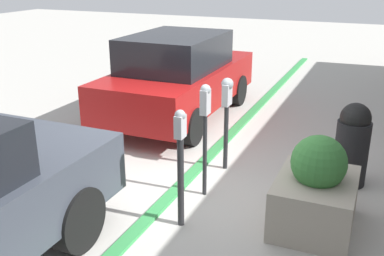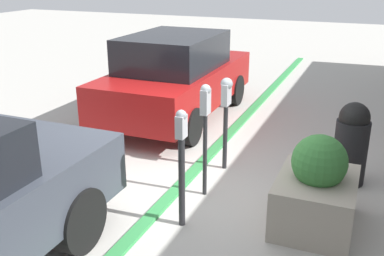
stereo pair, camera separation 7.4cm
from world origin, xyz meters
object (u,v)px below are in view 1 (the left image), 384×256
parking_meter_second (205,118)px  planter_box (316,191)px  trash_bin (352,144)px  parking_meter_nearest (180,156)px  parking_meter_middle (227,103)px  parked_car_middle (179,76)px

parking_meter_second → planter_box: size_ratio=1.32×
planter_box → trash_bin: trash_bin is taller
parking_meter_nearest → planter_box: 1.56m
parking_meter_second → parking_meter_middle: bearing=1.0°
trash_bin → planter_box: bearing=168.3°
planter_box → parking_meter_middle: bearing=53.2°
planter_box → trash_bin: (1.28, -0.27, 0.14)m
parking_meter_second → planter_box: (-0.21, -1.42, -0.61)m
planter_box → trash_bin: size_ratio=0.98×
trash_bin → parking_meter_second: bearing=122.5°
planter_box → parking_meter_nearest: bearing=112.2°
trash_bin → parking_meter_middle: bearing=97.1°
parking_meter_second → parking_meter_middle: 0.86m
parking_meter_second → trash_bin: 2.05m
planter_box → trash_bin: bearing=-11.7°
parking_meter_middle → trash_bin: parking_meter_middle is taller
parked_car_middle → trash_bin: (-1.65, -3.30, -0.25)m
parked_car_middle → trash_bin: size_ratio=3.52×
parking_meter_nearest → parked_car_middle: bearing=25.1°
trash_bin → parking_meter_nearest: bearing=138.1°
parking_meter_nearest → parking_meter_middle: 1.65m
parking_meter_nearest → trash_bin: 2.50m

